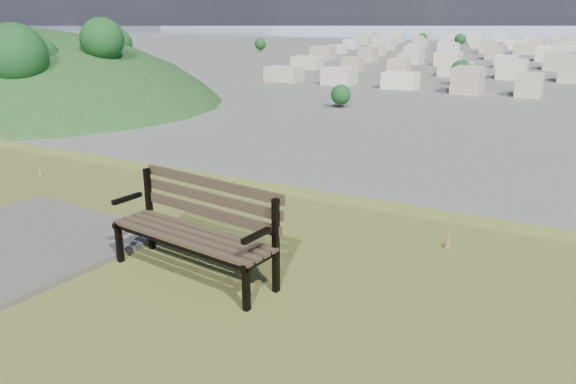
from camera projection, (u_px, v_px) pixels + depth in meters
The scene contains 3 objects.
park_bench at pixel (198, 223), 5.46m from camera, with size 1.84×0.81×0.93m.
city_trees at pixel (528, 56), 290.52m from camera, with size 406.52×387.20×9.98m.
far_hills at pixel (567, 11), 1209.94m from camera, with size 2050.00×340.00×60.00m.
Camera 1 is at (3.52, -2.66, 27.51)m, focal length 35.00 mm.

